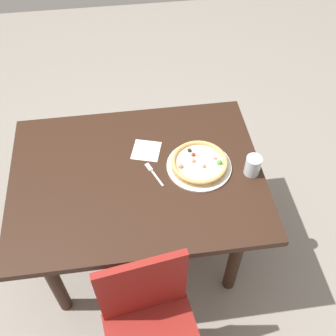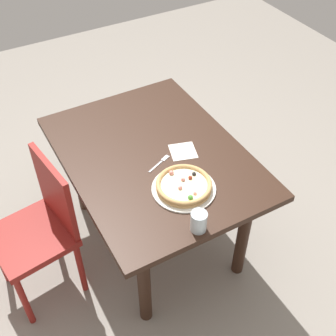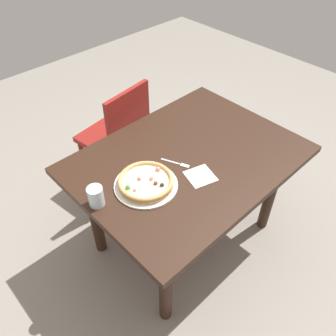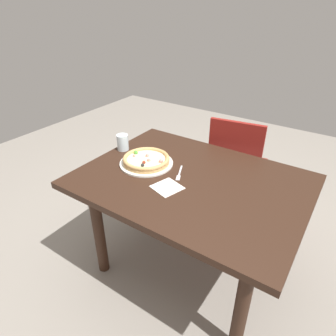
# 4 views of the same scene
# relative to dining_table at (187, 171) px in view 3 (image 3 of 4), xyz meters

# --- Properties ---
(ground_plane) EXTENTS (6.00, 6.00, 0.00)m
(ground_plane) POSITION_rel_dining_table_xyz_m (0.00, 0.00, -0.62)
(ground_plane) COLOR gray
(dining_table) EXTENTS (1.25, 0.94, 0.73)m
(dining_table) POSITION_rel_dining_table_xyz_m (0.00, 0.00, 0.00)
(dining_table) COLOR #331E14
(dining_table) RESTS_ON ground
(chair_near) EXTENTS (0.45, 0.45, 0.89)m
(chair_near) POSITION_rel_dining_table_xyz_m (-0.01, -0.68, -0.13)
(chair_near) COLOR maroon
(chair_near) RESTS_ON ground
(plate) EXTENTS (0.33, 0.33, 0.01)m
(plate) POSITION_rel_dining_table_xyz_m (0.32, 0.01, 0.11)
(plate) COLOR silver
(plate) RESTS_ON dining_table
(pizza) EXTENTS (0.28, 0.28, 0.05)m
(pizza) POSITION_rel_dining_table_xyz_m (0.32, 0.01, 0.13)
(pizza) COLOR tan
(pizza) RESTS_ON plate
(fork) EXTENTS (0.08, 0.16, 0.00)m
(fork) POSITION_rel_dining_table_xyz_m (0.08, -0.00, 0.11)
(fork) COLOR silver
(fork) RESTS_ON dining_table
(drinking_glass) EXTENTS (0.08, 0.08, 0.11)m
(drinking_glass) POSITION_rel_dining_table_xyz_m (0.57, -0.06, 0.16)
(drinking_glass) COLOR silver
(drinking_glass) RESTS_ON dining_table
(napkin) EXTENTS (0.17, 0.17, 0.00)m
(napkin) POSITION_rel_dining_table_xyz_m (0.06, 0.15, 0.11)
(napkin) COLOR white
(napkin) RESTS_ON dining_table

